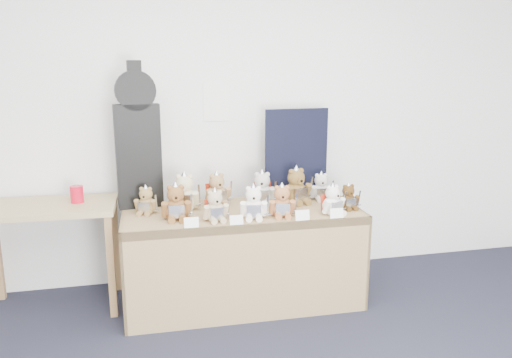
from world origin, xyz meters
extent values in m
plane|color=white|center=(0.00, 2.50, 1.35)|extent=(6.00, 0.00, 6.00)
cube|color=white|center=(-0.01, 2.49, 1.47)|extent=(0.21, 0.00, 0.30)
cube|color=#96764C|center=(0.09, 1.96, 0.69)|extent=(1.75, 0.75, 0.06)
cube|color=#96764C|center=(0.08, 1.61, 0.36)|extent=(1.74, 0.05, 0.72)
cube|color=#96764C|center=(-0.77, 1.97, 0.36)|extent=(0.03, 0.72, 0.72)
cube|color=#96764C|center=(0.95, 1.95, 0.36)|extent=(0.03, 0.72, 0.72)
cube|color=tan|center=(-1.30, 2.16, 0.77)|extent=(0.97, 0.56, 0.04)
cube|color=#93603F|center=(-0.87, 1.92, 0.38)|extent=(0.05, 0.05, 0.75)
cube|color=#93603F|center=(-0.85, 2.37, 0.38)|extent=(0.05, 0.05, 0.75)
cube|color=black|center=(-0.64, 2.20, 1.11)|extent=(0.34, 0.13, 0.77)
cylinder|color=black|center=(-0.64, 2.20, 1.59)|extent=(0.30, 0.13, 0.29)
cube|color=black|center=(-0.64, 2.20, 1.71)|extent=(0.11, 0.10, 0.19)
cube|color=black|center=(0.60, 2.28, 1.08)|extent=(0.53, 0.06, 0.71)
cylinder|color=red|center=(-1.09, 2.18, 0.86)|extent=(0.09, 0.09, 0.12)
ellipsoid|color=brown|center=(-0.40, 1.84, 0.79)|extent=(0.17, 0.14, 0.16)
sphere|color=brown|center=(-0.40, 1.84, 0.90)|extent=(0.12, 0.12, 0.12)
cylinder|color=brown|center=(-0.40, 1.79, 0.89)|extent=(0.05, 0.03, 0.05)
sphere|color=black|center=(-0.40, 1.77, 0.89)|extent=(0.02, 0.02, 0.02)
sphere|color=brown|center=(-0.44, 1.84, 0.95)|extent=(0.04, 0.04, 0.04)
sphere|color=brown|center=(-0.36, 1.84, 0.95)|extent=(0.04, 0.04, 0.04)
cylinder|color=brown|center=(-0.48, 1.82, 0.80)|extent=(0.05, 0.09, 0.12)
cylinder|color=brown|center=(-0.32, 1.82, 0.80)|extent=(0.05, 0.09, 0.12)
cylinder|color=brown|center=(-0.44, 1.78, 0.75)|extent=(0.05, 0.11, 0.05)
cylinder|color=brown|center=(-0.37, 1.78, 0.75)|extent=(0.05, 0.11, 0.05)
cube|color=silver|center=(-0.40, 1.77, 0.80)|extent=(0.11, 0.02, 0.09)
cone|color=silver|center=(-0.40, 1.84, 0.95)|extent=(0.10, 0.10, 0.08)
cube|color=silver|center=(-0.30, 1.80, 0.83)|extent=(0.01, 0.04, 0.17)
cube|color=silver|center=(-0.30, 1.80, 0.76)|extent=(0.05, 0.01, 0.01)
ellipsoid|color=tan|center=(-0.14, 1.75, 0.78)|extent=(0.16, 0.14, 0.14)
sphere|color=tan|center=(-0.14, 1.75, 0.88)|extent=(0.11, 0.11, 0.11)
cylinder|color=tan|center=(-0.14, 1.71, 0.87)|extent=(0.05, 0.03, 0.04)
sphere|color=black|center=(-0.14, 1.69, 0.87)|extent=(0.02, 0.02, 0.02)
sphere|color=tan|center=(-0.18, 1.75, 0.92)|extent=(0.03, 0.03, 0.03)
sphere|color=tan|center=(-0.11, 1.75, 0.92)|extent=(0.03, 0.03, 0.03)
cylinder|color=tan|center=(-0.21, 1.72, 0.79)|extent=(0.05, 0.08, 0.11)
cylinder|color=tan|center=(-0.07, 1.74, 0.79)|extent=(0.05, 0.08, 0.11)
cylinder|color=tan|center=(-0.17, 1.70, 0.74)|extent=(0.05, 0.10, 0.04)
cylinder|color=tan|center=(-0.11, 1.70, 0.74)|extent=(0.05, 0.10, 0.04)
cube|color=silver|center=(-0.14, 1.69, 0.79)|extent=(0.09, 0.03, 0.08)
cone|color=silver|center=(-0.14, 1.75, 0.93)|extent=(0.09, 0.09, 0.07)
cube|color=silver|center=(-0.05, 1.73, 0.81)|extent=(0.02, 0.04, 0.15)
cube|color=silver|center=(-0.05, 1.73, 0.76)|extent=(0.04, 0.01, 0.01)
cube|color=#A22412|center=(-0.15, 1.80, 0.80)|extent=(0.12, 0.04, 0.13)
ellipsoid|color=white|center=(0.13, 1.74, 0.79)|extent=(0.17, 0.15, 0.15)
sphere|color=white|center=(0.13, 1.74, 0.89)|extent=(0.11, 0.11, 0.11)
cylinder|color=white|center=(0.12, 1.70, 0.88)|extent=(0.05, 0.03, 0.05)
sphere|color=black|center=(0.11, 1.68, 0.88)|extent=(0.02, 0.02, 0.02)
sphere|color=white|center=(0.09, 1.75, 0.94)|extent=(0.04, 0.04, 0.04)
sphere|color=white|center=(0.16, 1.74, 0.94)|extent=(0.04, 0.04, 0.04)
cylinder|color=white|center=(0.05, 1.74, 0.80)|extent=(0.06, 0.09, 0.12)
cylinder|color=white|center=(0.19, 1.71, 0.80)|extent=(0.06, 0.09, 0.12)
cylinder|color=white|center=(0.08, 1.70, 0.75)|extent=(0.06, 0.11, 0.05)
cylinder|color=white|center=(0.15, 1.69, 0.75)|extent=(0.06, 0.11, 0.05)
cube|color=silver|center=(0.11, 1.69, 0.79)|extent=(0.10, 0.03, 0.08)
cone|color=silver|center=(0.13, 1.74, 0.94)|extent=(0.10, 0.10, 0.07)
cube|color=silver|center=(0.21, 1.70, 0.82)|extent=(0.02, 0.04, 0.16)
cube|color=silver|center=(0.21, 1.70, 0.76)|extent=(0.05, 0.01, 0.01)
ellipsoid|color=#A5673E|center=(0.33, 1.74, 0.79)|extent=(0.17, 0.15, 0.15)
sphere|color=#A5673E|center=(0.33, 1.74, 0.89)|extent=(0.11, 0.11, 0.11)
cylinder|color=#A5673E|center=(0.32, 1.70, 0.88)|extent=(0.05, 0.03, 0.05)
sphere|color=black|center=(0.32, 1.68, 0.88)|extent=(0.02, 0.02, 0.02)
sphere|color=#A5673E|center=(0.29, 1.75, 0.93)|extent=(0.04, 0.04, 0.04)
sphere|color=#A5673E|center=(0.36, 1.74, 0.93)|extent=(0.04, 0.04, 0.04)
cylinder|color=#A5673E|center=(0.26, 1.73, 0.80)|extent=(0.05, 0.09, 0.11)
cylinder|color=#A5673E|center=(0.40, 1.71, 0.80)|extent=(0.05, 0.09, 0.11)
cylinder|color=#A5673E|center=(0.29, 1.70, 0.74)|extent=(0.06, 0.10, 0.05)
cylinder|color=#A5673E|center=(0.35, 1.69, 0.74)|extent=(0.06, 0.10, 0.05)
cube|color=silver|center=(0.32, 1.68, 0.79)|extent=(0.10, 0.03, 0.08)
cone|color=silver|center=(0.33, 1.74, 0.93)|extent=(0.09, 0.09, 0.07)
cube|color=silver|center=(0.42, 1.70, 0.82)|extent=(0.02, 0.04, 0.16)
cube|color=silver|center=(0.42, 1.70, 0.76)|extent=(0.05, 0.01, 0.01)
ellipsoid|color=white|center=(0.69, 1.71, 0.78)|extent=(0.18, 0.16, 0.14)
sphere|color=white|center=(0.69, 1.71, 0.88)|extent=(0.10, 0.10, 0.10)
cylinder|color=white|center=(0.71, 1.67, 0.87)|extent=(0.05, 0.04, 0.04)
sphere|color=black|center=(0.72, 1.66, 0.87)|extent=(0.02, 0.02, 0.02)
sphere|color=white|center=(0.66, 1.70, 0.92)|extent=(0.03, 0.03, 0.03)
sphere|color=white|center=(0.73, 1.72, 0.92)|extent=(0.03, 0.03, 0.03)
cylinder|color=white|center=(0.64, 1.67, 0.79)|extent=(0.07, 0.09, 0.11)
cylinder|color=white|center=(0.76, 1.72, 0.79)|extent=(0.07, 0.09, 0.11)
cylinder|color=white|center=(0.68, 1.65, 0.74)|extent=(0.07, 0.10, 0.04)
cylinder|color=white|center=(0.74, 1.68, 0.74)|extent=(0.07, 0.10, 0.04)
cube|color=silver|center=(0.71, 1.66, 0.79)|extent=(0.09, 0.05, 0.08)
cone|color=silver|center=(0.69, 1.71, 0.92)|extent=(0.09, 0.09, 0.07)
cube|color=silver|center=(0.79, 1.72, 0.81)|extent=(0.02, 0.04, 0.15)
cube|color=silver|center=(0.79, 1.72, 0.76)|extent=(0.04, 0.02, 0.01)
cube|color=#A22412|center=(0.68, 1.76, 0.79)|extent=(0.12, 0.07, 0.13)
ellipsoid|color=#4D351A|center=(0.86, 1.82, 0.78)|extent=(0.13, 0.11, 0.12)
sphere|color=#4D351A|center=(0.86, 1.82, 0.86)|extent=(0.09, 0.09, 0.09)
cylinder|color=#4D351A|center=(0.86, 1.78, 0.85)|extent=(0.04, 0.02, 0.04)
sphere|color=black|center=(0.86, 1.76, 0.85)|extent=(0.01, 0.01, 0.01)
sphere|color=#4D351A|center=(0.83, 1.81, 0.89)|extent=(0.03, 0.03, 0.03)
sphere|color=#4D351A|center=(0.89, 1.82, 0.89)|extent=(0.03, 0.03, 0.03)
cylinder|color=#4D351A|center=(0.80, 1.80, 0.78)|extent=(0.04, 0.07, 0.09)
cylinder|color=#4D351A|center=(0.92, 1.80, 0.78)|extent=(0.04, 0.07, 0.09)
cylinder|color=#4D351A|center=(0.84, 1.77, 0.74)|extent=(0.04, 0.08, 0.04)
cylinder|color=#4D351A|center=(0.89, 1.77, 0.74)|extent=(0.04, 0.08, 0.04)
cube|color=silver|center=(0.86, 1.77, 0.78)|extent=(0.08, 0.02, 0.07)
cone|color=silver|center=(0.86, 1.82, 0.90)|extent=(0.08, 0.08, 0.06)
cube|color=silver|center=(0.94, 1.80, 0.80)|extent=(0.01, 0.03, 0.13)
cube|color=silver|center=(0.94, 1.80, 0.75)|extent=(0.04, 0.01, 0.01)
ellipsoid|color=beige|center=(-0.32, 2.06, 0.80)|extent=(0.21, 0.19, 0.18)
sphere|color=beige|center=(-0.32, 2.06, 0.92)|extent=(0.13, 0.13, 0.13)
cylinder|color=beige|center=(-0.34, 2.01, 0.91)|extent=(0.06, 0.04, 0.06)
sphere|color=black|center=(-0.34, 1.99, 0.91)|extent=(0.02, 0.02, 0.02)
sphere|color=beige|center=(-0.36, 2.07, 0.97)|extent=(0.04, 0.04, 0.04)
sphere|color=beige|center=(-0.28, 2.05, 0.97)|extent=(0.04, 0.04, 0.04)
cylinder|color=beige|center=(-0.41, 2.06, 0.81)|extent=(0.07, 0.11, 0.13)
cylinder|color=beige|center=(-0.25, 2.02, 0.81)|extent=(0.07, 0.11, 0.13)
cylinder|color=beige|center=(-0.38, 2.01, 0.75)|extent=(0.08, 0.13, 0.05)
cylinder|color=beige|center=(-0.30, 1.99, 0.75)|extent=(0.08, 0.13, 0.05)
cube|color=silver|center=(-0.34, 2.00, 0.80)|extent=(0.12, 0.05, 0.10)
cone|color=silver|center=(-0.32, 2.06, 0.97)|extent=(0.11, 0.11, 0.09)
cube|color=silver|center=(-0.22, 2.00, 0.84)|extent=(0.02, 0.05, 0.19)
cube|color=silver|center=(-0.22, 2.00, 0.76)|extent=(0.05, 0.02, 0.01)
ellipsoid|color=#A17B50|center=(-0.07, 2.15, 0.79)|extent=(0.19, 0.17, 0.16)
sphere|color=#A17B50|center=(-0.07, 2.15, 0.90)|extent=(0.12, 0.12, 0.12)
cylinder|color=#A17B50|center=(-0.06, 2.10, 0.89)|extent=(0.06, 0.04, 0.05)
sphere|color=black|center=(-0.06, 2.08, 0.89)|extent=(0.02, 0.02, 0.02)
sphere|color=#A17B50|center=(-0.11, 2.14, 0.95)|extent=(0.04, 0.04, 0.04)
sphere|color=#A17B50|center=(-0.03, 2.16, 0.95)|extent=(0.04, 0.04, 0.04)
cylinder|color=#A17B50|center=(-0.14, 2.11, 0.80)|extent=(0.07, 0.10, 0.12)
cylinder|color=#A17B50|center=(0.01, 2.14, 0.80)|extent=(0.07, 0.10, 0.12)
cylinder|color=#A17B50|center=(-0.09, 2.08, 0.75)|extent=(0.07, 0.11, 0.05)
cylinder|color=#A17B50|center=(-0.02, 2.10, 0.75)|extent=(0.07, 0.11, 0.05)
cube|color=silver|center=(-0.06, 2.08, 0.80)|extent=(0.11, 0.04, 0.09)
cone|color=silver|center=(-0.07, 2.15, 0.95)|extent=(0.10, 0.10, 0.08)
cube|color=silver|center=(0.03, 2.14, 0.83)|extent=(0.02, 0.04, 0.17)
cube|color=silver|center=(0.03, 2.14, 0.76)|extent=(0.05, 0.02, 0.01)
cube|color=#A22412|center=(-0.09, 2.21, 0.81)|extent=(0.13, 0.06, 0.15)
ellipsoid|color=beige|center=(0.27, 2.09, 0.79)|extent=(0.20, 0.18, 0.17)
sphere|color=beige|center=(0.27, 2.09, 0.91)|extent=(0.12, 0.12, 0.12)
cylinder|color=beige|center=(0.26, 2.04, 0.90)|extent=(0.06, 0.04, 0.05)
sphere|color=black|center=(0.25, 2.03, 0.90)|extent=(0.02, 0.02, 0.02)
sphere|color=beige|center=(0.23, 2.10, 0.95)|extent=(0.04, 0.04, 0.04)
sphere|color=beige|center=(0.31, 2.08, 0.95)|extent=(0.04, 0.04, 0.04)
cylinder|color=beige|center=(0.19, 2.09, 0.80)|extent=(0.07, 0.10, 0.13)
cylinder|color=beige|center=(0.34, 2.05, 0.80)|extent=(0.07, 0.10, 0.13)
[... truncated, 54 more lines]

